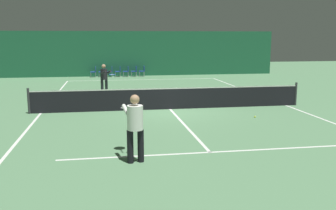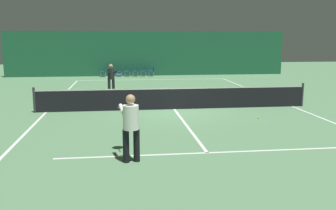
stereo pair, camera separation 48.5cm
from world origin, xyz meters
The scene contains 19 objects.
ground_plane centered at (0.00, 0.00, 0.00)m, with size 60.00×60.00×0.00m, color #56845B.
backdrop_curtain centered at (0.00, 14.96, 1.82)m, with size 23.00×0.12×3.64m.
court_line_baseline_far centered at (0.00, 11.90, 0.00)m, with size 11.00×0.10×0.00m.
court_line_service_far centered at (0.00, 6.40, 0.00)m, with size 8.25×0.10×0.00m.
court_line_service_near centered at (0.00, -6.40, 0.00)m, with size 8.25×0.10×0.00m.
court_line_sideline_left centered at (-5.50, 0.00, 0.00)m, with size 0.10×23.80×0.00m.
court_line_sideline_right centered at (5.50, 0.00, 0.00)m, with size 0.10×23.80×0.00m.
court_line_centre centered at (0.00, 0.00, 0.00)m, with size 0.10×12.80×0.00m.
tennis_net centered at (0.00, 0.00, 0.51)m, with size 12.00×0.10×1.07m.
player_near centered at (-2.10, -6.85, 1.01)m, with size 0.59×1.42×1.74m.
player_far centered at (-2.84, 5.01, 0.97)m, with size 0.91×1.37×1.66m.
courtside_chair_0 centered at (-3.64, 14.41, 0.49)m, with size 0.44×0.44×0.84m.
courtside_chair_1 centered at (-3.00, 14.41, 0.49)m, with size 0.44×0.44×0.84m.
courtside_chair_2 centered at (-2.35, 14.41, 0.49)m, with size 0.44×0.44×0.84m.
courtside_chair_3 centered at (-1.70, 14.41, 0.49)m, with size 0.44×0.44×0.84m.
courtside_chair_4 centered at (-1.05, 14.41, 0.49)m, with size 0.44×0.44×0.84m.
courtside_chair_5 centered at (-0.41, 14.41, 0.49)m, with size 0.44×0.44×0.84m.
courtside_chair_6 centered at (0.24, 14.41, 0.49)m, with size 0.44×0.44×0.84m.
tennis_ball centered at (3.01, -2.30, 0.03)m, with size 0.07×0.07×0.07m.
Camera 2 is at (-2.32, -16.07, 3.13)m, focal length 40.00 mm.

